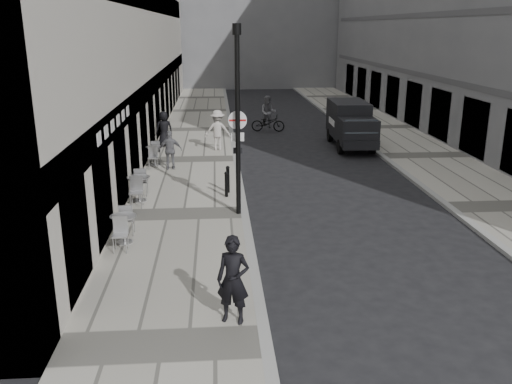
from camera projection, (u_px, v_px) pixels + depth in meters
The scene contains 15 objects.
sidewalk at pixel (192, 160), 24.98m from camera, with size 4.00×60.00×0.12m, color #A8A498.
far_sidewalk at pixel (425, 156), 25.75m from camera, with size 4.00×60.00×0.12m, color #A8A498.
walking_man at pixel (233, 280), 10.94m from camera, with size 0.68×0.45×1.86m, color black.
sign_post at pixel (238, 146), 17.20m from camera, with size 0.59×0.10×3.42m.
lamppost at pixel (238, 112), 16.73m from camera, with size 0.27×0.27×5.94m.
bollard_near at pixel (228, 180), 19.79m from camera, with size 0.12×0.12×0.93m, color black.
bollard_far at pixel (226, 185), 19.30m from camera, with size 0.12×0.12×0.86m, color black.
panel_van at pixel (350, 122), 27.75m from camera, with size 1.95×4.88×2.27m.
cyclist at pixel (268, 118), 31.96m from camera, with size 2.04×1.00×2.11m.
pedestrian_a at pixel (170, 150), 22.96m from camera, with size 0.97×0.41×1.66m, color slate.
pedestrian_b at pixel (218, 130), 26.54m from camera, with size 1.27×0.73×1.97m, color #B6AFA8.
pedestrian_c at pixel (164, 129), 27.42m from camera, with size 0.87×0.56×1.77m, color black.
cafe_table_near at pixel (124, 227), 15.14m from camera, with size 0.74×1.66×0.95m.
cafe_table_mid at pixel (155, 154), 23.75m from camera, with size 0.75×1.70×0.97m.
cafe_table_far at pixel (139, 187), 18.79m from camera, with size 0.80×1.81×1.03m.
Camera 1 is at (-0.87, -6.47, 5.95)m, focal length 38.00 mm.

